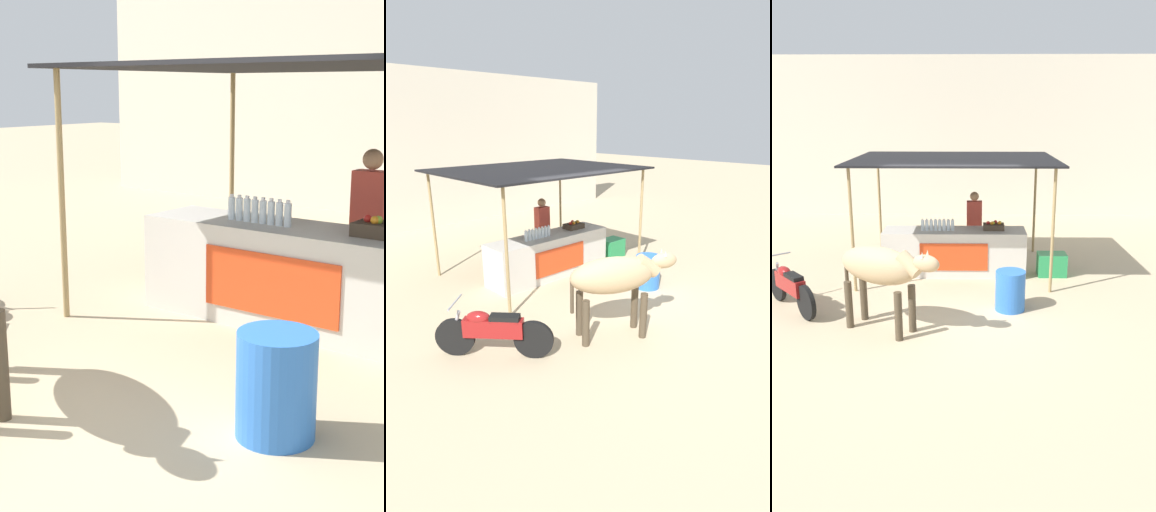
{
  "view_description": "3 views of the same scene",
  "coord_description": "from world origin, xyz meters",
  "views": [
    {
      "loc": [
        3.22,
        -3.54,
        2.22
      ],
      "look_at": [
        -0.46,
        1.25,
        0.79
      ],
      "focal_mm": 50.0,
      "sensor_mm": 36.0,
      "label": 1
    },
    {
      "loc": [
        -5.56,
        -4.58,
        3.37
      ],
      "look_at": [
        -0.06,
        1.17,
        0.72
      ],
      "focal_mm": 28.0,
      "sensor_mm": 36.0,
      "label": 2
    },
    {
      "loc": [
        0.39,
        -8.05,
        3.41
      ],
      "look_at": [
        0.23,
        0.67,
        0.84
      ],
      "focal_mm": 35.0,
      "sensor_mm": 36.0,
      "label": 3
    }
  ],
  "objects": [
    {
      "name": "cooler_box",
      "position": [
        2.07,
        2.1,
        0.24
      ],
      "size": [
        0.6,
        0.44,
        0.48
      ],
      "primitive_type": "cube",
      "color": "#268C4C",
      "rests_on": "ground"
    },
    {
      "name": "fruit_crate",
      "position": [
        0.83,
        2.25,
        1.03
      ],
      "size": [
        0.44,
        0.32,
        0.18
      ],
      "color": "#3F3326",
      "rests_on": "stall_counter"
    },
    {
      "name": "ground_plane",
      "position": [
        0.0,
        0.0,
        0.0
      ],
      "size": [
        60.0,
        60.0,
        0.0
      ],
      "primitive_type": "plane",
      "color": "tan"
    },
    {
      "name": "stall_counter",
      "position": [
        0.0,
        2.2,
        0.48
      ],
      "size": [
        3.0,
        0.82,
        0.96
      ],
      "color": "beige",
      "rests_on": "ground"
    },
    {
      "name": "cow",
      "position": [
        -1.02,
        -0.72,
        1.03
      ],
      "size": [
        1.78,
        1.18,
        1.44
      ],
      "color": "tan",
      "rests_on": "ground"
    },
    {
      "name": "motorcycle_parked",
      "position": [
        -2.82,
        0.14,
        0.43
      ],
      "size": [
        1.28,
        1.38,
        0.9
      ],
      "color": "black",
      "rests_on": "ground"
    },
    {
      "name": "building_wall_far",
      "position": [
        0.0,
        8.63,
        2.52
      ],
      "size": [
        16.0,
        0.5,
        5.03
      ],
      "primitive_type": "cube",
      "color": "beige",
      "rests_on": "ground"
    },
    {
      "name": "stall_awning",
      "position": [
        0.0,
        2.5,
        2.34
      ],
      "size": [
        4.2,
        3.2,
        2.43
      ],
      "color": "black",
      "rests_on": "ground"
    },
    {
      "name": "water_bottle_row",
      "position": [
        -0.35,
        2.15,
        1.07
      ],
      "size": [
        0.7,
        0.07,
        0.25
      ],
      "color": "silver",
      "rests_on": "stall_counter"
    },
    {
      "name": "water_barrel",
      "position": [
        1.05,
        0.17,
        0.36
      ],
      "size": [
        0.52,
        0.52,
        0.71
      ],
      "primitive_type": "cylinder",
      "color": "blue",
      "rests_on": "ground"
    },
    {
      "name": "vendor_behind_counter",
      "position": [
        0.42,
        2.95,
        0.85
      ],
      "size": [
        0.34,
        0.22,
        1.65
      ],
      "color": "#383842",
      "rests_on": "ground"
    }
  ]
}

